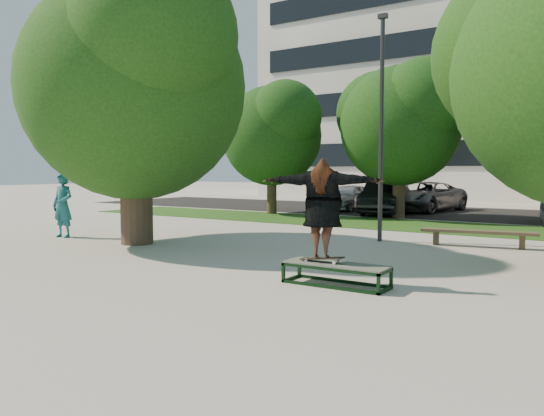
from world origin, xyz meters
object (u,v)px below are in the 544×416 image
Objects in this scene: tree_left at (134,76)px; lamppost at (381,126)px; bench at (478,233)px; bystander at (63,205)px; car_grey at (424,197)px; car_silver_a at (348,197)px; car_dark at (385,198)px; grind_box at (336,274)px.

tree_left is 1.16× the size of lamppost.
bench is at bearing 7.57° from lamppost.
bystander is at bearing -152.03° from lamppost.
car_silver_a is at bearing -149.86° from car_grey.
car_silver_a is 3.60m from car_grey.
lamppost is 9.33m from bystander.
tree_left is 13.11m from car_dark.
car_dark is at bearing 108.21° from grind_box.
bench is at bearing -51.47° from car_silver_a.
grind_box is 0.96× the size of bystander.
grind_box is 6.12m from bench.
tree_left is at bearing -161.28° from bench.
car_dark is at bearing 110.47° from lamppost.
tree_left reaches higher than car_silver_a.
tree_left reaches higher than lamppost.
bystander reaches higher than car_dark.
lamppost is 1.22× the size of car_grey.
car_dark reaches higher than car_grey.
bench is 11.79m from car_grey.
bystander reaches higher than bench.
car_dark is (-3.17, 8.50, -2.41)m from lamppost.
car_grey is (0.93, 2.63, -0.05)m from car_dark.
car_dark is at bearing 80.30° from tree_left.
lamppost is at bearing -81.07° from car_dark.
bystander is at bearing 171.29° from grind_box.
grind_box is at bearing -67.06° from car_grey.
lamppost is 1.61× the size of car_silver_a.
tree_left is 14.33m from car_silver_a.
bystander is 11.47m from bench.
car_silver_a is at bearing 120.49° from bench.
bystander is 0.67× the size of bench.
grind_box is 14.96m from car_dark.
tree_left reaches higher than car_dark.
lamppost reaches higher than car_dark.
lamppost reaches higher than bystander.
car_dark is (-4.67, 14.20, 0.56)m from grind_box.
tree_left is at bearing -111.23° from car_dark.
car_silver_a is at bearing 71.90° from bystander.
tree_left is 4.43m from bystander.
bystander is (-9.50, 1.46, 0.74)m from grind_box.
car_dark is at bearing -99.11° from car_grey.
tree_left is 3.81× the size of bystander.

